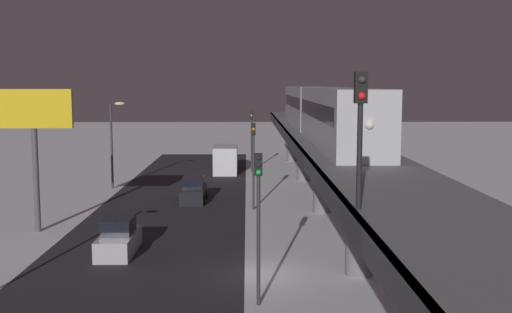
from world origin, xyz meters
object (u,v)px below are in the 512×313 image
Objects in this scene: subway_train at (320,109)px; commercial_billboard at (34,123)px; traffic_light_mid at (253,153)px; sedan_silver at (119,239)px; traffic_light_near at (259,207)px; box_truck at (226,159)px; sedan_black at (193,192)px; rail_signal at (360,116)px; traffic_light_far at (252,132)px.

subway_train reaches higher than commercial_billboard.
traffic_light_mid is (4.99, 1.08, -3.14)m from subway_train.
sedan_silver is 0.69× the size of traffic_light_near.
box_truck is at bearing -98.71° from sedan_silver.
traffic_light_mid is at bearing -34.69° from sedan_black.
traffic_light_near is 0.72× the size of commercial_billboard.
subway_train is at bearing -167.77° from traffic_light_mid.
sedan_black is 15.14m from sedan_silver.
commercial_billboard is at bearing 67.44° from box_truck.
sedan_black is at bearing 83.07° from box_truck.
traffic_light_near is at bearing 93.92° from box_truck.
rail_signal reaches higher than traffic_light_mid.
sedan_black is 17.42m from traffic_light_far.
rail_signal is 0.90× the size of sedan_silver.
box_truck is at bearing -67.58° from subway_train.
traffic_light_near is 19.10m from commercial_billboard.
rail_signal is 0.62× the size of traffic_light_near.
rail_signal is 0.54× the size of box_truck.
traffic_light_far is (-2.70, 0.03, 2.85)m from box_truck.
commercial_billboard is at bearing 22.29° from subway_train.
subway_train is 4.98× the size of box_truck.
sedan_black is 0.70× the size of traffic_light_far.
sedan_silver is 11.52m from traffic_light_near.
subway_train is 5.99m from traffic_light_mid.
sedan_black is 6.66m from traffic_light_mid.
sedan_black is at bearing -78.42° from traffic_light_near.
sedan_black is at bearing -100.66° from sedan_silver.
box_truck is 1.16× the size of traffic_light_far.
traffic_light_near is at bearing 132.95° from sedan_silver.
sedan_black is 23.66m from traffic_light_near.
subway_train is at bearing -12.64° from sedan_black.
traffic_light_mid reaches higher than sedan_black.
commercial_billboard is (16.40, -20.34, -1.46)m from rail_signal.
subway_train reaches higher than traffic_light_far.
subway_train is at bearing 112.42° from box_truck.
rail_signal is at bearing 111.19° from traffic_light_near.
box_truck is at bearing -0.63° from traffic_light_far.
rail_signal is 31.95m from sedan_black.
commercial_billboard is (6.10, -5.08, 6.03)m from sedan_silver.
box_truck is (7.69, -18.63, -5.99)m from subway_train.
traffic_light_far is (2.79, -46.56, -4.09)m from rail_signal.
sedan_silver is at bearing 45.49° from subway_train.
traffic_light_far is at bearing 179.37° from box_truck.
box_truck is 39.58m from traffic_light_near.
traffic_light_near is 19.68m from traffic_light_mid.
box_truck is (-4.80, -31.33, 0.55)m from sedan_silver.
traffic_light_far is at bearing -90.00° from traffic_light_mid.
subway_train is 5.76× the size of traffic_light_near.
rail_signal is 46.83m from traffic_light_far.
commercial_billboard reaches higher than traffic_light_mid.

